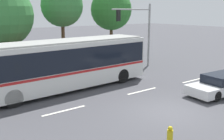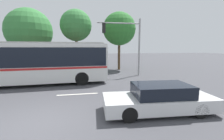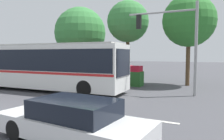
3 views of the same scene
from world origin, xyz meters
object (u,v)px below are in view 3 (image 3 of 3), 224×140
(street_tree_right, at_px, (189,21))
(city_bus, at_px, (42,64))
(street_tree_left, at_px, (80,33))
(street_tree_centre, at_px, (128,22))
(traffic_light_pole, at_px, (176,36))
(sedan_foreground, at_px, (73,121))

(street_tree_right, bearing_deg, city_bus, -143.07)
(city_bus, distance_m, street_tree_left, 7.86)
(city_bus, height_order, street_tree_centre, street_tree_centre)
(city_bus, relative_size, traffic_light_pole, 2.20)
(city_bus, distance_m, street_tree_centre, 8.66)
(city_bus, relative_size, street_tree_left, 1.71)
(city_bus, distance_m, street_tree_right, 11.62)
(sedan_foreground, height_order, traffic_light_pole, traffic_light_pole)
(street_tree_centre, distance_m, street_tree_right, 5.28)
(city_bus, height_order, traffic_light_pole, traffic_light_pole)
(city_bus, bearing_deg, street_tree_right, 34.21)
(sedan_foreground, xyz_separation_m, street_tree_left, (-9.06, 13.69, 4.07))
(city_bus, height_order, street_tree_right, street_tree_right)
(city_bus, relative_size, sedan_foreground, 2.55)
(traffic_light_pole, height_order, street_tree_centre, street_tree_centre)
(street_tree_left, relative_size, street_tree_centre, 0.99)
(street_tree_right, bearing_deg, street_tree_centre, 176.86)
(street_tree_centre, bearing_deg, city_bus, -117.57)
(city_bus, xyz_separation_m, sedan_foreground, (7.45, -6.54, -1.23))
(traffic_light_pole, xyz_separation_m, street_tree_left, (-10.36, 4.88, 1.02))
(traffic_light_pole, distance_m, street_tree_right, 4.66)
(street_tree_right, bearing_deg, street_tree_left, 177.51)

